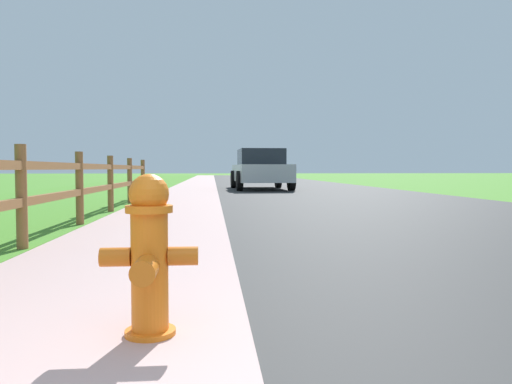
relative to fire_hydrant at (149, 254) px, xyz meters
The scene contains 7 objects.
ground_plane 23.35m from the fire_hydrant, 88.79° to the left, with size 120.00×120.00×0.00m, color #488829.
road_asphalt 25.65m from the fire_hydrant, 81.04° to the left, with size 7.00×66.00×0.01m, color #303030.
curb_concrete 25.46m from the fire_hydrant, 95.65° to the left, with size 6.00×66.00×0.01m, color #BB9A97.
grass_verge 25.66m from the fire_hydrant, 98.98° to the left, with size 5.00×66.00×0.00m, color #488829.
fire_hydrant is the anchor object (origin of this frame).
rail_fence 5.12m from the fire_hydrant, 108.22° to the left, with size 0.11×13.05×1.06m.
parked_suv_silver 17.15m from the fire_hydrant, 82.57° to the left, with size 2.26×4.85×1.59m.
Camera 1 is at (-0.19, -0.72, 0.81)m, focal length 34.42 mm.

